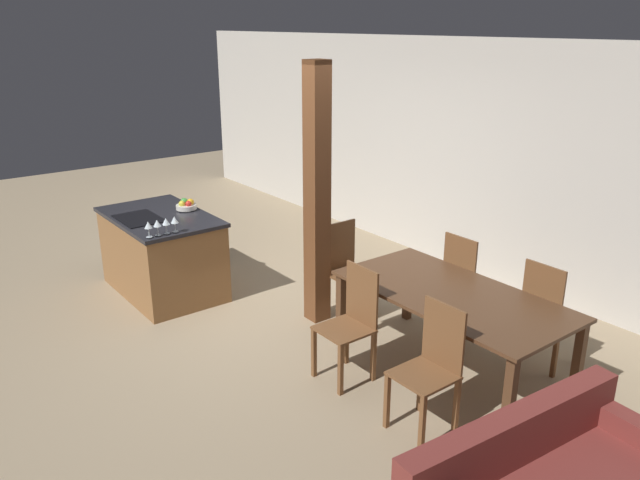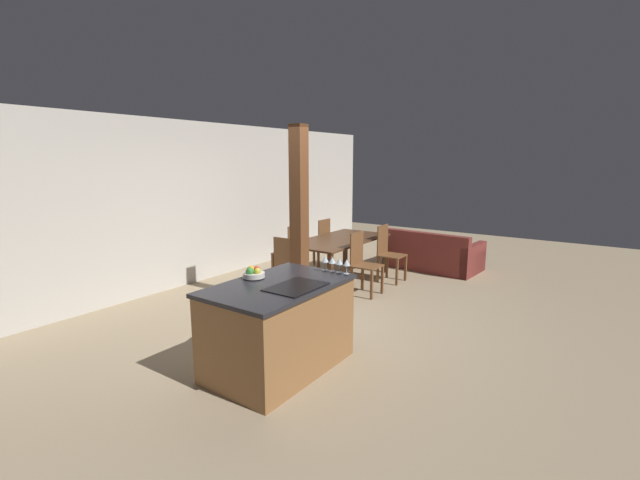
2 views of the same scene
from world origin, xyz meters
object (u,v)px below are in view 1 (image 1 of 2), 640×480
object	(u,v)px
wine_glass_far	(166,222)
dining_chair_near_left	(351,322)
kitchen_island	(162,254)
dining_chair_far_right	(548,312)
timber_post	(317,198)
dining_chair_near_right	(431,366)
wine_glass_near	(148,225)
wine_glass_end	(174,220)
wine_glass_middle	(157,224)
dining_chair_far_left	(466,280)
fruit_bowl	(186,205)
dining_table	(452,302)
dining_chair_head_end	(347,269)

from	to	relation	value
wine_glass_far	dining_chair_near_left	bearing A→B (deg)	19.89
kitchen_island	dining_chair_near_left	bearing A→B (deg)	10.93
kitchen_island	dining_chair_far_right	bearing A→B (deg)	29.07
timber_post	kitchen_island	bearing A→B (deg)	-149.05
kitchen_island	dining_chair_near_right	xyz separation A→B (m)	(3.51, 0.51, 0.06)
wine_glass_near	timber_post	world-z (taller)	timber_post
wine_glass_end	dining_chair_near_left	bearing A→B (deg)	17.53
dining_chair_near_right	timber_post	xyz separation A→B (m)	(-1.93, 0.44, 0.76)
wine_glass_end	dining_chair_near_right	bearing A→B (deg)	12.25
wine_glass_middle	dining_chair_far_right	world-z (taller)	wine_glass_middle
dining_chair_near_right	dining_chair_far_left	bearing A→B (deg)	121.72
kitchen_island	dining_chair_far_left	bearing A→B (deg)	36.71
fruit_bowl	wine_glass_far	bearing A→B (deg)	-39.12
kitchen_island	dining_chair_near_right	world-z (taller)	dining_chair_near_right
kitchen_island	dining_table	xyz separation A→B (m)	(3.06, 1.23, 0.20)
dining_chair_near_right	kitchen_island	bearing A→B (deg)	-171.81
wine_glass_middle	dining_table	world-z (taller)	wine_glass_middle
dining_chair_near_right	timber_post	size ratio (longest dim) A/B	0.38
wine_glass_middle	wine_glass_near	bearing A→B (deg)	-90.00
fruit_bowl	dining_table	bearing A→B (deg)	16.41
dining_chair_near_right	dining_chair_head_end	size ratio (longest dim) A/B	1.00
wine_glass_near	wine_glass_far	bearing A→B (deg)	90.00
dining_chair_head_end	timber_post	xyz separation A→B (m)	(-0.12, -0.28, 0.76)
wine_glass_middle	dining_chair_near_left	distance (m)	2.18
dining_chair_near_right	dining_table	bearing A→B (deg)	121.72
dining_chair_head_end	dining_table	bearing A→B (deg)	-90.00
fruit_bowl	dining_chair_head_end	world-z (taller)	fruit_bowl
wine_glass_far	timber_post	size ratio (longest dim) A/B	0.06
dining_chair_near_left	fruit_bowl	bearing A→B (deg)	-176.07
wine_glass_middle	dining_table	size ratio (longest dim) A/B	0.08
kitchen_island	wine_glass_far	xyz separation A→B (m)	(0.65, -0.21, 0.57)
wine_glass_far	timber_post	bearing A→B (deg)	51.24
fruit_bowl	kitchen_island	bearing A→B (deg)	-89.75
dining_chair_near_left	dining_chair_far_right	size ratio (longest dim) A/B	1.00
kitchen_island	fruit_bowl	size ratio (longest dim) A/B	6.51
dining_chair_far_right	dining_chair_near_right	bearing A→B (deg)	90.00
wine_glass_far	dining_chair_near_right	distance (m)	2.99
wine_glass_middle	wine_glass_end	size ratio (longest dim) A/B	1.00
kitchen_island	dining_chair_head_end	bearing A→B (deg)	35.97
fruit_bowl	dining_chair_far_right	size ratio (longest dim) A/B	0.23
kitchen_island	dining_chair_far_left	xyz separation A→B (m)	(2.61, 1.95, 0.06)
fruit_bowl	wine_glass_far	distance (m)	0.84
wine_glass_middle	dining_chair_near_right	size ratio (longest dim) A/B	0.16
wine_glass_middle	wine_glass_end	distance (m)	0.18
dining_table	wine_glass_far	bearing A→B (deg)	-149.27
timber_post	fruit_bowl	bearing A→B (deg)	-158.57
wine_glass_middle	fruit_bowl	bearing A→B (deg)	136.41
dining_table	dining_chair_far_left	world-z (taller)	dining_chair_far_left
dining_chair_far_right	wine_glass_middle	bearing A→B (deg)	38.17
wine_glass_end	dining_chair_far_left	xyz separation A→B (m)	(1.96, 2.06, -0.51)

